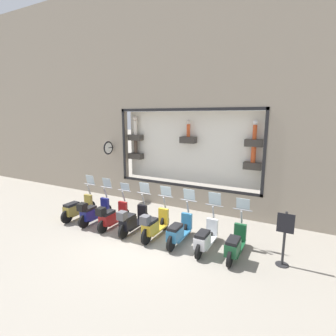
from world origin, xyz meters
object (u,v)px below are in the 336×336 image
at_px(scooter_green_0, 235,244).
at_px(scooter_black_4, 132,220).
at_px(scooter_white_1, 205,238).
at_px(scooter_yellow_3, 154,225).
at_px(scooter_navy_6, 93,212).
at_px(shop_sign_post, 284,237).
at_px(scooter_teal_2, 179,231).
at_px(scooter_olive_7, 77,208).
at_px(scooter_red_5, 111,216).

bearing_deg(scooter_green_0, scooter_black_4, 90.87).
distance_m(scooter_white_1, scooter_yellow_3, 1.85).
relative_size(scooter_white_1, scooter_navy_6, 0.99).
bearing_deg(scooter_yellow_3, shop_sign_post, -86.30).
height_order(scooter_teal_2, shop_sign_post, scooter_teal_2).
xyz_separation_m(scooter_navy_6, scooter_olive_7, (0.06, 0.93, -0.03)).
distance_m(scooter_white_1, shop_sign_post, 2.28).
distance_m(scooter_teal_2, scooter_yellow_3, 0.93).
xyz_separation_m(scooter_teal_2, scooter_navy_6, (-0.06, 3.70, 0.04)).
bearing_deg(scooter_teal_2, shop_sign_post, -86.21).
bearing_deg(scooter_yellow_3, scooter_teal_2, -86.60).
xyz_separation_m(scooter_black_4, scooter_navy_6, (-0.00, 1.85, -0.00)).
distance_m(scooter_teal_2, shop_sign_post, 3.18).
xyz_separation_m(scooter_black_4, shop_sign_post, (0.27, -5.00, 0.38)).
bearing_deg(scooter_white_1, scooter_navy_6, 90.72).
xyz_separation_m(scooter_navy_6, shop_sign_post, (0.27, -6.85, 0.38)).
relative_size(scooter_yellow_3, scooter_red_5, 1.01).
xyz_separation_m(scooter_white_1, scooter_navy_6, (-0.06, 4.63, 0.05)).
bearing_deg(scooter_black_4, scooter_navy_6, 90.05).
bearing_deg(scooter_olive_7, scooter_yellow_3, -90.87).
xyz_separation_m(scooter_green_0, scooter_navy_6, (-0.06, 5.56, 0.05)).
height_order(scooter_teal_2, scooter_black_4, scooter_black_4).
xyz_separation_m(scooter_white_1, shop_sign_post, (0.21, -2.22, 0.43)).
relative_size(scooter_green_0, scooter_yellow_3, 0.99).
height_order(scooter_white_1, scooter_black_4, scooter_white_1).
bearing_deg(scooter_black_4, scooter_yellow_3, -89.62).
relative_size(scooter_white_1, scooter_yellow_3, 0.99).
bearing_deg(shop_sign_post, scooter_white_1, 95.47).
bearing_deg(scooter_black_4, scooter_red_5, 90.49).
relative_size(scooter_white_1, shop_sign_post, 1.12).
height_order(scooter_green_0, scooter_teal_2, scooter_teal_2).
distance_m(scooter_red_5, scooter_navy_6, 0.93).
bearing_deg(scooter_white_1, scooter_yellow_3, 91.57).
xyz_separation_m(scooter_teal_2, scooter_black_4, (-0.06, 1.85, 0.04)).
distance_m(scooter_teal_2, scooter_black_4, 1.85).
distance_m(scooter_navy_6, scooter_olive_7, 0.93).
relative_size(scooter_black_4, scooter_olive_7, 1.00).
bearing_deg(scooter_red_5, scooter_teal_2, -88.58).
bearing_deg(scooter_green_0, shop_sign_post, -80.64).
relative_size(scooter_green_0, scooter_navy_6, 1.00).
bearing_deg(scooter_red_5, scooter_olive_7, 87.84).
height_order(scooter_green_0, scooter_navy_6, scooter_navy_6).
xyz_separation_m(scooter_green_0, scooter_black_4, (-0.06, 3.70, 0.05)).
distance_m(scooter_green_0, scooter_teal_2, 1.85).
distance_m(scooter_green_0, scooter_navy_6, 5.56).
relative_size(scooter_teal_2, shop_sign_post, 1.13).
relative_size(scooter_teal_2, scooter_yellow_3, 1.00).
distance_m(scooter_red_5, shop_sign_post, 5.95).
distance_m(scooter_olive_7, shop_sign_post, 7.79).
distance_m(scooter_green_0, shop_sign_post, 1.38).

